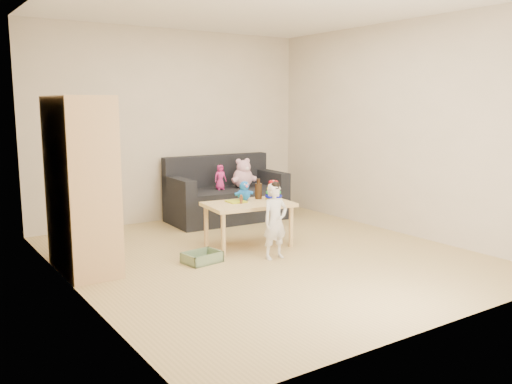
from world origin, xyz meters
TOP-DOWN VIEW (x-y plane):
  - room at (0.00, 0.00)m, footprint 4.50×4.50m
  - wardrobe at (-1.76, 0.56)m, footprint 0.47×0.93m
  - sofa at (0.56, 1.74)m, footprint 1.62×0.86m
  - play_table at (0.06, 0.41)m, footprint 1.02×0.71m
  - storage_bin at (-0.69, 0.14)m, footprint 0.40×0.32m
  - toddler at (0.02, -0.15)m, footprint 0.29×0.19m
  - pink_bear at (0.79, 1.69)m, footprint 0.34×0.30m
  - doll at (0.44, 1.71)m, footprint 0.18×0.13m
  - ring_stacker at (0.40, 0.42)m, footprint 0.20×0.20m
  - brown_bottle at (0.29, 0.56)m, footprint 0.08×0.08m
  - blue_plush at (0.09, 0.56)m, footprint 0.23×0.20m
  - wooden_figure at (-0.04, 0.41)m, footprint 0.04×0.04m
  - yellow_book at (-0.04, 0.53)m, footprint 0.21×0.21m

SIDE VIEW (x-z plane):
  - storage_bin at x=-0.69m, z-range 0.00..0.11m
  - sofa at x=0.56m, z-range 0.00..0.45m
  - play_table at x=0.06m, z-range 0.00..0.50m
  - toddler at x=0.02m, z-range 0.00..0.77m
  - yellow_book at x=-0.04m, z-range 0.50..0.52m
  - wooden_figure at x=-0.04m, z-range 0.50..0.61m
  - ring_stacker at x=0.40m, z-range 0.48..0.71m
  - brown_bottle at x=0.29m, z-range 0.49..0.72m
  - doll at x=0.44m, z-range 0.45..0.78m
  - pink_bear at x=0.79m, z-range 0.45..0.79m
  - blue_plush at x=0.09m, z-range 0.50..0.74m
  - wardrobe at x=-1.76m, z-range 0.00..1.68m
  - room at x=0.00m, z-range -0.95..3.55m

